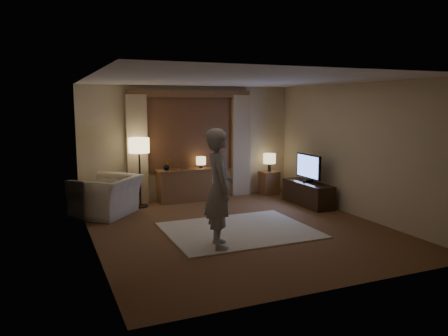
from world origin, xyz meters
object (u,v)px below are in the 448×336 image
tv_stand (308,194)px  armchair (107,196)px  side_table (269,183)px  sideboard (185,186)px  person (219,188)px

tv_stand → armchair: bearing=169.6°
armchair → side_table: size_ratio=2.14×
tv_stand → sideboard: bearing=149.6°
sideboard → person: (-0.50, -3.30, 0.58)m
side_table → tv_stand: 1.36m
sideboard → tv_stand: sideboard is taller
sideboard → person: person is taller
side_table → person: (-2.65, -3.25, 0.65)m
tv_stand → person: (-2.88, -1.90, 0.68)m
sideboard → tv_stand: bearing=-30.4°
sideboard → side_table: bearing=-1.3°
sideboard → person: 3.38m
side_table → tv_stand: side_table is taller
side_table → tv_stand: size_ratio=0.40×
sideboard → armchair: size_ratio=1.00×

